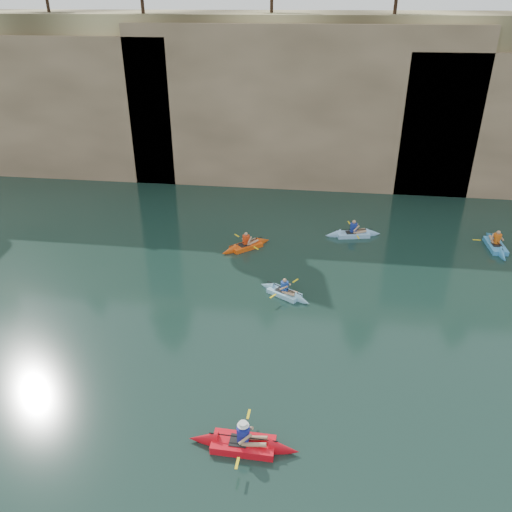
# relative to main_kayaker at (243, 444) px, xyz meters

# --- Properties ---
(ground) EXTENTS (160.00, 160.00, 0.00)m
(ground) POSITION_rel_main_kayaker_xyz_m (-1.98, 2.34, -0.17)
(ground) COLOR black
(ground) RESTS_ON ground
(cliff) EXTENTS (70.00, 16.00, 12.00)m
(cliff) POSITION_rel_main_kayaker_xyz_m (-1.98, 32.34, 5.83)
(cliff) COLOR tan
(cliff) RESTS_ON ground
(cliff_slab_west) EXTENTS (26.00, 2.40, 10.56)m
(cliff_slab_west) POSITION_rel_main_kayaker_xyz_m (-21.98, 24.94, 5.11)
(cliff_slab_west) COLOR tan
(cliff_slab_west) RESTS_ON ground
(cliff_slab_center) EXTENTS (24.00, 2.40, 11.40)m
(cliff_slab_center) POSITION_rel_main_kayaker_xyz_m (0.02, 24.94, 5.53)
(cliff_slab_center) COLOR tan
(cliff_slab_center) RESTS_ON ground
(sea_cave_west) EXTENTS (4.50, 1.00, 4.00)m
(sea_cave_west) POSITION_rel_main_kayaker_xyz_m (-19.98, 24.29, 1.83)
(sea_cave_west) COLOR black
(sea_cave_west) RESTS_ON ground
(sea_cave_center) EXTENTS (3.50, 1.00, 3.20)m
(sea_cave_center) POSITION_rel_main_kayaker_xyz_m (-5.98, 24.29, 1.43)
(sea_cave_center) COLOR black
(sea_cave_center) RESTS_ON ground
(sea_cave_east) EXTENTS (5.00, 1.00, 4.50)m
(sea_cave_east) POSITION_rel_main_kayaker_xyz_m (8.02, 24.29, 2.08)
(sea_cave_east) COLOR black
(sea_cave_east) RESTS_ON ground
(main_kayaker) EXTENTS (3.49, 2.36, 1.29)m
(main_kayaker) POSITION_rel_main_kayaker_xyz_m (0.00, 0.00, 0.00)
(main_kayaker) COLOR red
(main_kayaker) RESTS_ON ground
(kayaker_orange) EXTENTS (2.83, 2.65, 1.20)m
(kayaker_orange) POSITION_rel_main_kayaker_xyz_m (-2.05, 13.80, -0.02)
(kayaker_orange) COLOR #EF4F0F
(kayaker_orange) RESTS_ON ground
(kayaker_ltblue_near) EXTENTS (2.76, 2.03, 1.11)m
(kayaker_ltblue_near) POSITION_rel_main_kayaker_xyz_m (0.49, 9.12, -0.03)
(kayaker_ltblue_near) COLOR #8FCCEF
(kayaker_ltblue_near) RESTS_ON ground
(kayaker_ltblue_mid) EXTENTS (3.39, 2.43, 1.26)m
(kayaker_ltblue_mid) POSITION_rel_main_kayaker_xyz_m (3.91, 16.21, -0.02)
(kayaker_ltblue_mid) COLOR #8FC1F0
(kayaker_ltblue_mid) RESTS_ON ground
(kayaker_blue_east) EXTENTS (2.54, 3.66, 1.30)m
(kayaker_blue_east) POSITION_rel_main_kayaker_xyz_m (11.76, 15.73, -0.01)
(kayaker_blue_east) COLOR #3F97D8
(kayaker_blue_east) RESTS_ON ground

